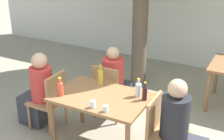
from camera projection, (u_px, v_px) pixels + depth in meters
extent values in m
cube|color=silver|center=(181.00, 1.00, 6.62)|extent=(10.00, 0.08, 2.80)
cylinder|color=brown|center=(140.00, 33.00, 5.74)|extent=(0.28, 0.28, 2.05)
cube|color=brown|center=(101.00, 97.00, 4.04)|extent=(1.22, 0.83, 0.04)
cylinder|color=brown|center=(53.00, 124.00, 4.14)|extent=(0.06, 0.06, 0.71)
cylinder|color=brown|center=(82.00, 102.00, 4.71)|extent=(0.06, 0.06, 0.71)
cylinder|color=brown|center=(149.00, 120.00, 4.25)|extent=(0.06, 0.06, 0.71)
cylinder|color=brown|center=(208.00, 92.00, 5.01)|extent=(0.06, 0.06, 0.71)
cylinder|color=brown|center=(217.00, 75.00, 5.62)|extent=(0.06, 0.06, 0.71)
cube|color=#A87A4C|center=(46.00, 101.00, 4.56)|extent=(0.44, 0.44, 0.04)
cube|color=#A87A4C|center=(56.00, 89.00, 4.38)|extent=(0.04, 0.44, 0.45)
cylinder|color=#A87A4C|center=(46.00, 106.00, 4.88)|extent=(0.04, 0.04, 0.42)
cylinder|color=#A87A4C|center=(29.00, 118.00, 4.57)|extent=(0.04, 0.04, 0.42)
cylinder|color=#A87A4C|center=(66.00, 112.00, 4.72)|extent=(0.04, 0.04, 0.42)
cylinder|color=#A87A4C|center=(50.00, 124.00, 4.41)|extent=(0.04, 0.04, 0.42)
cube|color=#A87A4C|center=(168.00, 136.00, 3.76)|extent=(0.44, 0.44, 0.04)
cube|color=#A87A4C|center=(154.00, 114.00, 3.75)|extent=(0.04, 0.44, 0.45)
cylinder|color=#A87A4C|center=(158.00, 139.00, 4.09)|extent=(0.04, 0.04, 0.42)
cube|color=#A87A4C|center=(111.00, 91.00, 4.86)|extent=(0.44, 0.44, 0.04)
cube|color=#A87A4C|center=(105.00, 82.00, 4.60)|extent=(0.44, 0.04, 0.45)
cylinder|color=#A87A4C|center=(127.00, 101.00, 5.02)|extent=(0.04, 0.04, 0.42)
cylinder|color=#A87A4C|center=(106.00, 96.00, 5.19)|extent=(0.04, 0.04, 0.42)
cylinder|color=#A87A4C|center=(116.00, 112.00, 4.72)|extent=(0.04, 0.04, 0.42)
cylinder|color=#A87A4C|center=(95.00, 106.00, 4.88)|extent=(0.04, 0.04, 0.42)
cube|color=#383842|center=(34.00, 110.00, 4.75)|extent=(0.40, 0.29, 0.45)
cylinder|color=#C63833|center=(42.00, 84.00, 4.48)|extent=(0.32, 0.32, 0.51)
sphere|color=tan|center=(39.00, 61.00, 4.34)|extent=(0.23, 0.23, 0.23)
cylinder|color=#232328|center=(175.00, 117.00, 3.63)|extent=(0.34, 0.34, 0.53)
sphere|color=tan|center=(178.00, 89.00, 3.49)|extent=(0.22, 0.22, 0.22)
cube|color=#383842|center=(118.00, 96.00, 5.16)|extent=(0.30, 0.40, 0.45)
cylinder|color=#C63833|center=(113.00, 74.00, 4.81)|extent=(0.34, 0.34, 0.50)
sphere|color=tan|center=(113.00, 53.00, 4.67)|extent=(0.20, 0.20, 0.20)
cylinder|color=#DB4C2D|center=(60.00, 89.00, 4.01)|extent=(0.08, 0.08, 0.18)
cylinder|color=#DB4C2D|center=(60.00, 81.00, 3.97)|extent=(0.03, 0.03, 0.06)
cylinder|color=gold|center=(60.00, 78.00, 3.95)|extent=(0.04, 0.04, 0.01)
cylinder|color=gold|center=(100.00, 78.00, 4.31)|extent=(0.07, 0.07, 0.21)
cylinder|color=gold|center=(100.00, 68.00, 4.26)|extent=(0.03, 0.03, 0.07)
cylinder|color=gold|center=(100.00, 65.00, 4.24)|extent=(0.04, 0.04, 0.01)
cylinder|color=#331923|center=(145.00, 94.00, 3.90)|extent=(0.06, 0.06, 0.17)
cylinder|color=#331923|center=(145.00, 85.00, 3.85)|extent=(0.02, 0.02, 0.06)
cylinder|color=gold|center=(145.00, 83.00, 3.84)|extent=(0.03, 0.03, 0.01)
cylinder|color=silver|center=(138.00, 90.00, 3.98)|extent=(0.08, 0.08, 0.18)
cylinder|color=silver|center=(139.00, 82.00, 3.94)|extent=(0.03, 0.03, 0.06)
cylinder|color=gold|center=(139.00, 79.00, 3.92)|extent=(0.04, 0.04, 0.01)
cylinder|color=white|center=(93.00, 104.00, 3.74)|extent=(0.06, 0.06, 0.09)
cylinder|color=silver|center=(106.00, 109.00, 3.65)|extent=(0.06, 0.06, 0.08)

